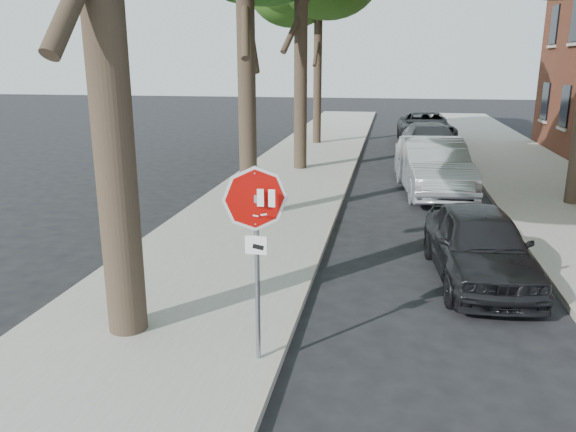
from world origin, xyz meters
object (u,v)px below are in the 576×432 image
at_px(stop_sign, 256,227).
at_px(car_a, 479,245).
at_px(car_b, 433,167).
at_px(car_c, 430,144).
at_px(car_d, 426,128).

distance_m(stop_sign, car_a, 5.18).
xyz_separation_m(stop_sign, car_b, (2.93, 11.06, -1.10)).
bearing_deg(car_c, car_d, 83.58).
bearing_deg(car_a, stop_sign, -135.95).
relative_size(car_b, car_c, 0.95).
bearing_deg(car_d, stop_sign, -100.77).
bearing_deg(car_d, car_b, -94.28).
height_order(car_b, car_d, car_b).
height_order(car_a, car_d, car_d).
bearing_deg(car_d, car_a, -92.39).
bearing_deg(car_c, stop_sign, -105.73).
relative_size(stop_sign, car_b, 0.51).
relative_size(car_a, car_d, 0.72).
distance_m(car_c, car_d, 5.79).
distance_m(car_b, car_d, 11.35).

